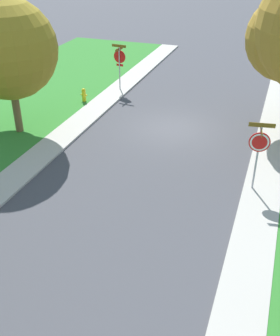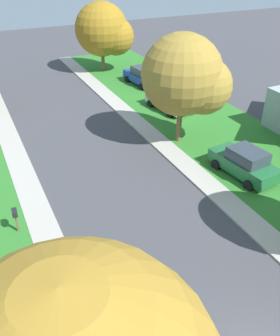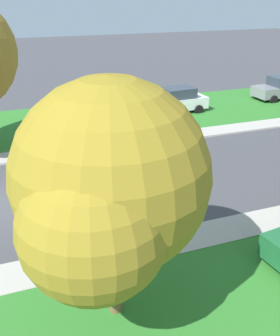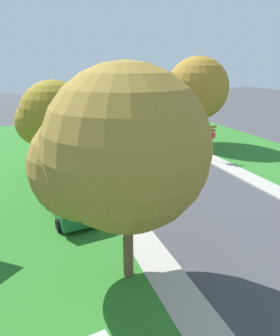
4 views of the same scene
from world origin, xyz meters
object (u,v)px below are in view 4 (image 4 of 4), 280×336
(car_green_across_road, at_px, (70,199))
(tree_sidewalk_far, at_px, (50,117))
(stop_sign_far_corner, at_px, (212,137))
(tree_corner_large, at_px, (193,90))
(tree_across_left, at_px, (116,153))
(stop_sign_near_corner, at_px, (75,125))
(fire_hydrant, at_px, (67,148))

(car_green_across_road, relative_size, tree_sidewalk_far, 0.72)
(stop_sign_far_corner, bearing_deg, tree_corner_large, -103.50)
(tree_across_left, distance_m, tree_corner_large, 20.06)
(tree_corner_large, bearing_deg, stop_sign_near_corner, -18.01)
(tree_across_left, xyz_separation_m, tree_corner_large, (-11.89, -16.16, 0.35))
(stop_sign_far_corner, distance_m, tree_sidewalk_far, 11.84)
(tree_sidewalk_far, bearing_deg, fire_hydrant, -108.06)
(tree_sidewalk_far, bearing_deg, car_green_across_road, 90.43)
(stop_sign_near_corner, relative_size, fire_hydrant, 3.34)
(stop_sign_far_corner, height_order, car_green_across_road, stop_sign_far_corner)
(stop_sign_far_corner, xyz_separation_m, tree_sidewalk_far, (11.55, -1.72, 1.99))
(fire_hydrant, bearing_deg, tree_across_left, 88.36)
(tree_sidewalk_far, height_order, fire_hydrant, tree_sidewalk_far)
(tree_across_left, height_order, tree_corner_large, tree_corner_large)
(stop_sign_near_corner, distance_m, tree_corner_large, 11.19)
(car_green_across_road, xyz_separation_m, tree_sidewalk_far, (0.05, -7.07, 3.00))
(car_green_across_road, bearing_deg, tree_across_left, 99.89)
(tree_sidewalk_far, bearing_deg, tree_corner_large, -163.62)
(tree_sidewalk_far, relative_size, tree_across_left, 0.85)
(stop_sign_far_corner, height_order, tree_across_left, tree_across_left)
(car_green_across_road, distance_m, tree_across_left, 6.52)
(car_green_across_road, relative_size, tree_corner_large, 0.57)
(stop_sign_near_corner, xyz_separation_m, tree_across_left, (1.64, 19.49, 2.69))
(tree_sidewalk_far, relative_size, tree_corner_large, 0.80)
(tree_sidewalk_far, distance_m, fire_hydrant, 5.83)
(car_green_across_road, bearing_deg, tree_sidewalk_far, -89.57)
(tree_across_left, bearing_deg, tree_corner_large, -126.35)
(stop_sign_near_corner, height_order, fire_hydrant, stop_sign_near_corner)
(stop_sign_near_corner, relative_size, tree_corner_large, 0.35)
(car_green_across_road, distance_m, tree_corner_large, 17.27)
(stop_sign_far_corner, bearing_deg, tree_across_left, 45.24)
(tree_corner_large, xyz_separation_m, fire_hydrant, (11.41, -0.70, -4.47))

